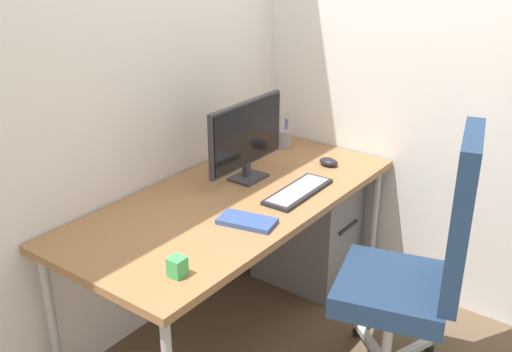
{
  "coord_description": "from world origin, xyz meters",
  "views": [
    {
      "loc": [
        -1.88,
        -1.52,
        1.85
      ],
      "look_at": [
        0.06,
        -0.08,
        0.82
      ],
      "focal_mm": 42.14,
      "sensor_mm": 36.0,
      "label": 1
    }
  ],
  "objects": [
    {
      "name": "wall_back",
      "position": [
        0.0,
        0.41,
        1.4
      ],
      "size": [
        3.24,
        0.04,
        2.8
      ],
      "primitive_type": "cube",
      "color": "white",
      "rests_on": "ground_plane"
    },
    {
      "name": "notebook",
      "position": [
        -0.17,
        -0.2,
        0.73
      ],
      "size": [
        0.17,
        0.25,
        0.02
      ],
      "primitive_type": "cube",
      "rotation": [
        0.0,
        0.0,
        0.23
      ],
      "color": "#334C8C",
      "rests_on": "desk"
    },
    {
      "name": "monitor",
      "position": [
        0.2,
        0.08,
        0.93
      ],
      "size": [
        0.51,
        0.13,
        0.38
      ],
      "color": "#333338",
      "rests_on": "desk"
    },
    {
      "name": "office_chair",
      "position": [
        0.16,
        -0.82,
        0.6
      ],
      "size": [
        0.59,
        0.59,
        1.15
      ],
      "color": "black",
      "rests_on": "ground_plane"
    },
    {
      "name": "keyboard",
      "position": [
        0.2,
        -0.21,
        0.73
      ],
      "size": [
        0.4,
        0.15,
        0.02
      ],
      "color": "black",
      "rests_on": "desk"
    },
    {
      "name": "desk",
      "position": [
        0.0,
        0.0,
        0.67
      ],
      "size": [
        1.65,
        0.76,
        0.72
      ],
      "color": "#996B42",
      "rests_on": "ground_plane"
    },
    {
      "name": "filing_cabinet",
      "position": [
        0.6,
        -0.02,
        0.28
      ],
      "size": [
        0.37,
        0.5,
        0.56
      ],
      "color": "slate",
      "rests_on": "ground_plane"
    },
    {
      "name": "mouse",
      "position": [
        0.57,
        -0.15,
        0.74
      ],
      "size": [
        0.07,
        0.1,
        0.04
      ],
      "primitive_type": "ellipsoid",
      "rotation": [
        0.0,
        0.0,
        -0.05
      ],
      "color": "black",
      "rests_on": "desk"
    },
    {
      "name": "pen_holder",
      "position": [
        0.66,
        0.19,
        0.77
      ],
      "size": [
        0.09,
        0.09,
        0.19
      ],
      "color": "gray",
      "rests_on": "desk"
    },
    {
      "name": "ground_plane",
      "position": [
        0.0,
        0.0,
        0.0
      ],
      "size": [
        8.0,
        8.0,
        0.0
      ],
      "primitive_type": "plane",
      "color": "brown"
    },
    {
      "name": "desk_clamp_accessory",
      "position": [
        -0.62,
        -0.24,
        0.75
      ],
      "size": [
        0.06,
        0.06,
        0.07
      ],
      "primitive_type": "cube",
      "color": "#3FAD59",
      "rests_on": "desk"
    },
    {
      "name": "wall_side_right",
      "position": [
        0.85,
        -0.23,
        1.4
      ],
      "size": [
        0.04,
        2.35,
        2.8
      ],
      "primitive_type": "cube",
      "color": "white",
      "rests_on": "ground_plane"
    }
  ]
}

